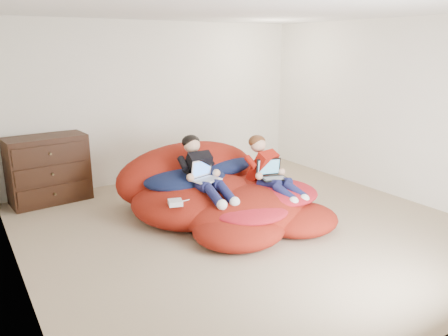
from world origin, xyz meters
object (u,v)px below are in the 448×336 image
Objects in this scene: laptop_black at (272,173)px; older_boy at (202,169)px; dresser at (48,169)px; younger_boy at (269,167)px; laptop_white at (205,175)px; beanbag_pile at (219,194)px.

older_boy is at bearing 160.90° from laptop_black.
younger_boy is (2.30, -2.00, 0.16)m from dresser.
older_boy is at bearing 90.00° from laptop_white.
laptop_black is at bearing -34.84° from beanbag_pile.
laptop_black is at bearing -19.10° from older_boy.
beanbag_pile is 0.73m from laptop_black.
beanbag_pile is at bearing 15.85° from older_boy.
younger_boy reaches higher than laptop_black.
older_boy is 0.88m from younger_boy.
beanbag_pile is 0.52m from older_boy.
dresser reaches higher than laptop_white.
younger_boy is (0.85, -0.23, -0.06)m from older_boy.
younger_boy reaches higher than beanbag_pile.
older_boy is at bearing -50.77° from dresser.
laptop_white is at bearing 165.27° from laptop_black.
laptop_white is at bearing -90.00° from older_boy.
laptop_white is (-0.85, 0.16, -0.00)m from younger_boy.
older_boy is at bearing -164.15° from beanbag_pile.
laptop_black is at bearing -14.73° from laptop_white.
laptop_white is (0.00, -0.07, -0.06)m from older_boy.
laptop_white is at bearing 169.48° from younger_boy.
beanbag_pile is 2.34× the size of older_boy.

